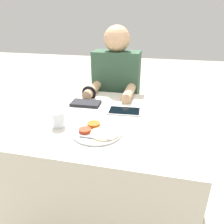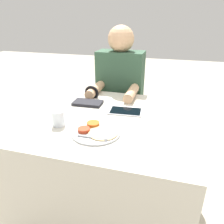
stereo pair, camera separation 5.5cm
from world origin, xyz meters
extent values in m
plane|color=#B2A893|center=(0.00, 0.00, 0.00)|extent=(12.00, 12.00, 0.00)
cube|color=beige|center=(0.00, 0.00, 0.36)|extent=(1.05, 0.92, 0.72)
cylinder|color=#B7BABF|center=(0.00, -0.20, 0.73)|extent=(0.26, 0.26, 0.01)
cylinder|color=#B75114|center=(-0.04, -0.14, 0.74)|extent=(0.07, 0.07, 0.02)
cylinder|color=#A83319|center=(-0.06, -0.22, 0.74)|extent=(0.06, 0.06, 0.02)
cylinder|color=tan|center=(0.04, -0.21, 0.73)|extent=(0.15, 0.15, 0.01)
cylinder|color=#B7BABF|center=(0.00, -0.27, 0.74)|extent=(0.14, 0.01, 0.01)
sphere|color=#B7BABF|center=(0.08, -0.27, 0.74)|extent=(0.02, 0.02, 0.02)
cube|color=silver|center=(-0.19, 0.17, 0.73)|extent=(0.20, 0.12, 0.01)
cube|color=black|center=(-0.19, 0.17, 0.73)|extent=(0.20, 0.12, 0.02)
cube|color=#B7B7BC|center=(0.09, 0.11, 0.73)|extent=(0.22, 0.15, 0.01)
cube|color=black|center=(0.09, 0.11, 0.73)|extent=(0.20, 0.13, 0.00)
cube|color=black|center=(-0.07, 0.62, 0.22)|extent=(0.35, 0.22, 0.44)
cube|color=#2D4C38|center=(-0.07, 0.62, 0.73)|extent=(0.38, 0.20, 0.58)
sphere|color=tan|center=(-0.07, 0.62, 1.12)|extent=(0.21, 0.21, 0.21)
cylinder|color=tan|center=(-0.21, 0.39, 0.76)|extent=(0.07, 0.29, 0.07)
cylinder|color=tan|center=(0.07, 0.39, 0.76)|extent=(0.07, 0.29, 0.07)
torus|color=black|center=(-0.21, 0.30, 0.76)|extent=(0.11, 0.02, 0.11)
cylinder|color=silver|center=(-0.23, -0.17, 0.76)|extent=(0.07, 0.07, 0.09)
camera|label=1|loc=(0.30, -1.16, 1.29)|focal=35.00mm
camera|label=2|loc=(0.36, -1.14, 1.29)|focal=35.00mm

